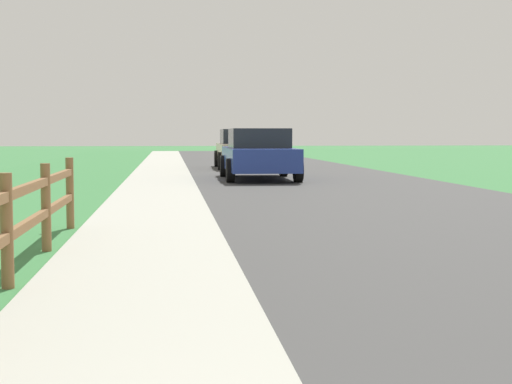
{
  "coord_description": "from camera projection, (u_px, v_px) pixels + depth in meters",
  "views": [
    {
      "loc": [
        -0.71,
        -0.32,
        1.36
      ],
      "look_at": [
        0.16,
        7.36,
        0.77
      ],
      "focal_mm": 54.02,
      "sensor_mm": 36.0,
      "label": 1
    }
  ],
  "objects": [
    {
      "name": "curb_concrete",
      "position": [
        104.0,
        172.0,
        26.92
      ],
      "size": [
        6.0,
        66.0,
        0.01
      ],
      "primitive_type": "cube",
      "color": "#A9A99D",
      "rests_on": "ground"
    },
    {
      "name": "road_asphalt",
      "position": [
        287.0,
        171.0,
        27.64
      ],
      "size": [
        7.0,
        66.0,
        0.01
      ],
      "primitive_type": "cube",
      "color": "#3B3B3B",
      "rests_on": "ground"
    },
    {
      "name": "parked_suv_blue",
      "position": [
        259.0,
        154.0,
        22.85
      ],
      "size": [
        2.15,
        4.82,
        1.51
      ],
      "color": "navy",
      "rests_on": "ground"
    },
    {
      "name": "ground_plane",
      "position": [
        191.0,
        175.0,
        25.27
      ],
      "size": [
        120.0,
        120.0,
        0.0
      ],
      "primitive_type": "plane",
      "color": "#38773F"
    },
    {
      "name": "grass_verge",
      "position": [
        60.0,
        173.0,
        26.75
      ],
      "size": [
        5.0,
        66.0,
        0.0
      ],
      "primitive_type": "cube",
      "color": "#38773F",
      "rests_on": "ground"
    },
    {
      "name": "parked_car_beige",
      "position": [
        241.0,
        148.0,
        30.21
      ],
      "size": [
        2.02,
        4.62,
        1.53
      ],
      "color": "#C6B793",
      "rests_on": "ground"
    }
  ]
}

